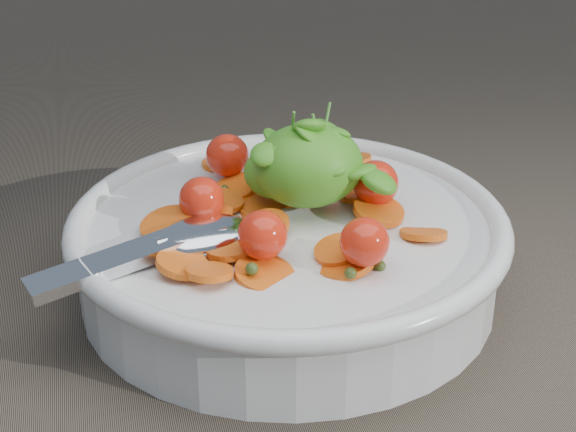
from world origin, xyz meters
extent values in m
plane|color=brown|center=(0.00, 0.00, 0.00)|extent=(6.00, 6.00, 0.00)
cylinder|color=silver|center=(-0.02, 0.03, 0.03)|extent=(0.30, 0.30, 0.06)
torus|color=silver|center=(-0.02, 0.03, 0.06)|extent=(0.31, 0.31, 0.02)
cylinder|color=silver|center=(-0.02, 0.03, 0.00)|extent=(0.15, 0.15, 0.01)
cylinder|color=brown|center=(-0.02, 0.03, 0.03)|extent=(0.27, 0.27, 0.04)
cylinder|color=orange|center=(-0.05, 0.00, 0.05)|extent=(0.05, 0.05, 0.01)
cylinder|color=orange|center=(-0.04, 0.01, 0.06)|extent=(0.04, 0.04, 0.01)
cylinder|color=orange|center=(-0.03, 0.04, 0.06)|extent=(0.04, 0.03, 0.01)
cylinder|color=orange|center=(-0.09, -0.04, 0.06)|extent=(0.04, 0.04, 0.01)
cylinder|color=orange|center=(-0.10, -0.03, 0.06)|extent=(0.05, 0.05, 0.01)
cylinder|color=orange|center=(-0.06, 0.06, 0.06)|extent=(0.03, 0.03, 0.01)
cylinder|color=orange|center=(-0.01, 0.06, 0.06)|extent=(0.04, 0.04, 0.01)
cylinder|color=orange|center=(-0.08, 0.02, 0.05)|extent=(0.04, 0.04, 0.01)
cylinder|color=orange|center=(0.04, 0.05, 0.06)|extent=(0.04, 0.04, 0.02)
cylinder|color=orange|center=(0.06, 0.01, 0.05)|extent=(0.05, 0.05, 0.01)
cylinder|color=orange|center=(-0.10, 0.03, 0.06)|extent=(0.04, 0.04, 0.02)
cylinder|color=orange|center=(-0.10, 0.01, 0.06)|extent=(0.04, 0.04, 0.01)
cylinder|color=orange|center=(0.07, -0.01, 0.06)|extent=(0.04, 0.04, 0.02)
cylinder|color=orange|center=(-0.05, -0.04, 0.06)|extent=(0.05, 0.05, 0.01)
cylinder|color=orange|center=(-0.05, 0.08, 0.06)|extent=(0.05, 0.05, 0.02)
cylinder|color=orange|center=(0.04, 0.01, 0.06)|extent=(0.05, 0.05, 0.01)
cylinder|color=orange|center=(-0.03, 0.05, 0.06)|extent=(0.04, 0.04, 0.01)
cylinder|color=orange|center=(0.05, 0.11, 0.06)|extent=(0.04, 0.04, 0.01)
cylinder|color=orange|center=(-0.08, 0.03, 0.06)|extent=(0.05, 0.05, 0.02)
cylinder|color=orange|center=(-0.07, -0.01, 0.06)|extent=(0.05, 0.05, 0.01)
cylinder|color=orange|center=(0.00, -0.03, 0.06)|extent=(0.04, 0.04, 0.02)
cylinder|color=orange|center=(-0.07, 0.04, 0.07)|extent=(0.04, 0.04, 0.01)
cylinder|color=orange|center=(0.00, -0.04, 0.06)|extent=(0.05, 0.05, 0.02)
cylinder|color=orange|center=(-0.05, 0.13, 0.06)|extent=(0.03, 0.03, 0.01)
sphere|color=#364316|center=(-0.07, 0.06, 0.06)|extent=(0.01, 0.01, 0.01)
sphere|color=#364316|center=(-0.06, 0.08, 0.06)|extent=(0.01, 0.01, 0.01)
sphere|color=#364316|center=(-0.07, 0.08, 0.06)|extent=(0.01, 0.01, 0.01)
sphere|color=#364316|center=(-0.06, 0.01, 0.06)|extent=(0.01, 0.01, 0.01)
sphere|color=#364316|center=(-0.06, -0.05, 0.06)|extent=(0.01, 0.01, 0.01)
sphere|color=#364316|center=(0.03, -0.02, 0.06)|extent=(0.01, 0.01, 0.01)
sphere|color=#364316|center=(-0.07, 0.08, 0.06)|extent=(0.01, 0.01, 0.01)
sphere|color=#364316|center=(0.00, -0.06, 0.06)|extent=(0.01, 0.01, 0.01)
sphere|color=#364316|center=(-0.06, 0.08, 0.06)|extent=(0.01, 0.01, 0.01)
sphere|color=#364316|center=(-0.02, 0.07, 0.06)|extent=(0.01, 0.01, 0.01)
sphere|color=#364316|center=(0.00, 0.11, 0.06)|extent=(0.01, 0.01, 0.01)
sphere|color=#364316|center=(-0.07, 0.00, 0.06)|extent=(0.01, 0.01, 0.01)
sphere|color=#364316|center=(0.02, -0.05, 0.06)|extent=(0.01, 0.01, 0.01)
sphere|color=red|center=(0.05, 0.03, 0.08)|extent=(0.03, 0.03, 0.03)
sphere|color=red|center=(0.02, 0.09, 0.08)|extent=(0.03, 0.03, 0.03)
sphere|color=red|center=(-0.05, 0.10, 0.08)|extent=(0.03, 0.03, 0.03)
sphere|color=red|center=(-0.08, 0.03, 0.08)|extent=(0.03, 0.03, 0.03)
sphere|color=red|center=(-0.05, -0.03, 0.08)|extent=(0.03, 0.03, 0.03)
sphere|color=red|center=(0.01, -0.05, 0.08)|extent=(0.03, 0.03, 0.03)
ellipsoid|color=#499D23|center=(0.00, 0.04, 0.09)|extent=(0.08, 0.07, 0.06)
ellipsoid|color=#499D23|center=(-0.02, 0.05, 0.08)|extent=(0.05, 0.05, 0.04)
ellipsoid|color=#499D23|center=(-0.02, 0.03, 0.11)|extent=(0.03, 0.02, 0.02)
ellipsoid|color=#499D23|center=(-0.03, 0.03, 0.10)|extent=(0.03, 0.03, 0.03)
ellipsoid|color=#499D23|center=(0.01, 0.05, 0.10)|extent=(0.04, 0.04, 0.02)
ellipsoid|color=#499D23|center=(-0.01, 0.03, 0.10)|extent=(0.04, 0.04, 0.02)
ellipsoid|color=#499D23|center=(-0.02, 0.05, 0.09)|extent=(0.03, 0.03, 0.02)
ellipsoid|color=#499D23|center=(-0.03, 0.05, 0.10)|extent=(0.02, 0.03, 0.02)
ellipsoid|color=#499D23|center=(0.00, 0.04, 0.11)|extent=(0.03, 0.03, 0.02)
ellipsoid|color=#499D23|center=(0.04, 0.01, 0.09)|extent=(0.03, 0.03, 0.02)
ellipsoid|color=#499D23|center=(-0.04, 0.03, 0.11)|extent=(0.03, 0.03, 0.02)
ellipsoid|color=#499D23|center=(0.02, 0.04, 0.11)|extent=(0.03, 0.03, 0.02)
ellipsoid|color=#499D23|center=(0.02, 0.06, 0.11)|extent=(0.03, 0.04, 0.03)
ellipsoid|color=#499D23|center=(0.01, 0.04, 0.11)|extent=(0.02, 0.02, 0.02)
ellipsoid|color=#499D23|center=(0.00, 0.03, 0.11)|extent=(0.03, 0.03, 0.01)
ellipsoid|color=#499D23|center=(0.00, 0.04, 0.12)|extent=(0.03, 0.03, 0.03)
ellipsoid|color=#499D23|center=(0.00, 0.03, 0.12)|extent=(0.04, 0.04, 0.03)
ellipsoid|color=#499D23|center=(0.01, 0.01, 0.10)|extent=(0.03, 0.02, 0.01)
ellipsoid|color=#499D23|center=(-0.01, 0.03, 0.11)|extent=(0.03, 0.03, 0.01)
ellipsoid|color=#499D23|center=(0.03, 0.02, 0.09)|extent=(0.03, 0.03, 0.02)
ellipsoid|color=#499D23|center=(-0.02, 0.06, 0.11)|extent=(0.03, 0.03, 0.03)
ellipsoid|color=#499D23|center=(-0.01, 0.04, 0.12)|extent=(0.03, 0.03, 0.02)
ellipsoid|color=#499D23|center=(0.00, 0.04, 0.11)|extent=(0.03, 0.03, 0.02)
ellipsoid|color=#499D23|center=(0.00, 0.04, 0.11)|extent=(0.03, 0.03, 0.02)
cylinder|color=#4C8C33|center=(-0.01, 0.05, 0.11)|extent=(0.00, 0.02, 0.05)
cylinder|color=#4C8C33|center=(0.01, 0.04, 0.11)|extent=(0.01, 0.00, 0.05)
cylinder|color=#4C8C33|center=(0.01, 0.05, 0.11)|extent=(0.01, 0.02, 0.05)
ellipsoid|color=silver|center=(-0.08, 0.01, 0.06)|extent=(0.08, 0.07, 0.02)
cube|color=silver|center=(-0.13, -0.01, 0.06)|extent=(0.13, 0.06, 0.02)
cylinder|color=silver|center=(-0.10, 0.00, 0.06)|extent=(0.03, 0.02, 0.01)
cube|color=white|center=(0.04, 0.17, 0.00)|extent=(0.17, 0.15, 0.01)
camera|label=1|loc=(-0.14, -0.51, 0.34)|focal=55.00mm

